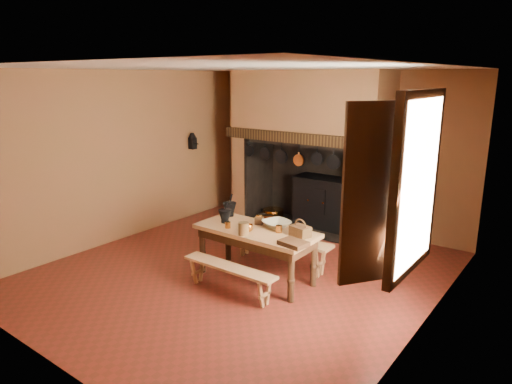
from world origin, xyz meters
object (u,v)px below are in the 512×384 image
at_px(work_table, 256,237).
at_px(wicker_basket, 300,231).
at_px(coffee_grinder, 259,220).
at_px(bench_front, 229,273).
at_px(mixing_bowl, 277,224).
at_px(iron_range, 324,202).

height_order(work_table, wicker_basket, wicker_basket).
distance_m(work_table, coffee_grinder, 0.27).
xyz_separation_m(work_table, bench_front, (-0.00, -0.57, -0.32)).
bearing_deg(mixing_bowl, wicker_basket, -15.42).
bearing_deg(iron_range, coffee_grinder, -83.73).
bearing_deg(coffee_grinder, mixing_bowl, -14.40).
bearing_deg(iron_range, wicker_basket, -68.02).
relative_size(bench_front, wicker_basket, 4.93).
relative_size(work_table, bench_front, 1.22).
bearing_deg(wicker_basket, work_table, -159.23).
distance_m(coffee_grinder, mixing_bowl, 0.27).
bearing_deg(coffee_grinder, bench_front, -105.81).
bearing_deg(bench_front, work_table, 90.00).
bearing_deg(bench_front, mixing_bowl, 77.46).
bearing_deg(wicker_basket, iron_range, 123.64).
bearing_deg(wicker_basket, mixing_bowl, 176.24).
xyz_separation_m(iron_range, mixing_bowl, (0.52, -2.27, 0.28)).
bearing_deg(work_table, mixing_bowl, 51.86).
distance_m(bench_front, coffee_grinder, 0.90).
distance_m(iron_range, bench_front, 3.08).
xyz_separation_m(work_table, wicker_basket, (0.62, 0.10, 0.19)).
height_order(iron_range, wicker_basket, iron_range).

